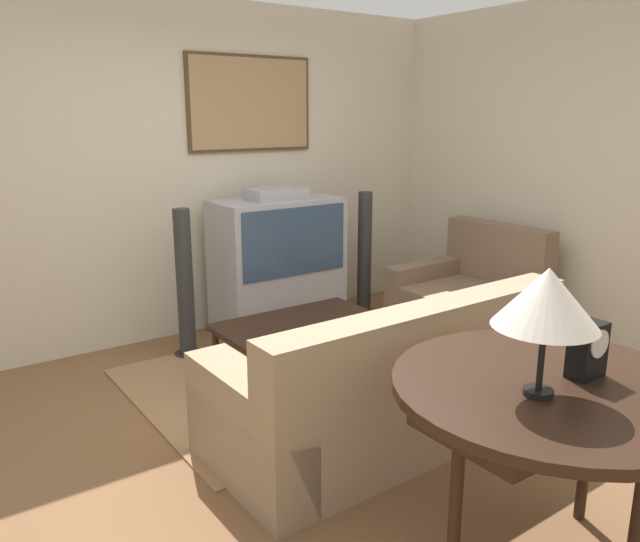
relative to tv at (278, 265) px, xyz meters
The scene contains 13 objects.
ground_plane 1.93m from the tv, 113.46° to the right, with size 12.00×12.00×0.00m, color brown.
wall_back 1.15m from the tv, 148.72° to the left, with size 12.00×0.10×2.70m.
wall_right 2.65m from the tv, 41.72° to the right, with size 0.06×12.00×2.70m.
area_rug 1.16m from the tv, 110.54° to the right, with size 2.30×1.82×0.01m.
tv is the anchor object (origin of this frame).
couch 1.99m from the tv, 103.00° to the right, with size 2.01×0.93×0.87m.
armchair 1.64m from the tv, 39.22° to the right, with size 0.96×1.02×0.91m.
coffee_table 0.97m from the tv, 113.44° to the right, with size 1.13×0.57×0.40m.
console_table 3.13m from the tv, 101.76° to the right, with size 1.21×1.21×0.81m.
table_lamp 3.25m from the tv, 103.97° to the right, with size 0.38×0.38×0.48m.
mantel_clock 3.15m from the tv, 98.73° to the right, with size 0.15×0.10×0.22m.
speaker_tower_left 0.87m from the tv, behind, with size 0.22×0.22×1.14m.
speaker_tower_right 0.87m from the tv, ahead, with size 0.22×0.22×1.14m.
Camera 1 is at (-1.91, -2.67, 1.81)m, focal length 35.00 mm.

